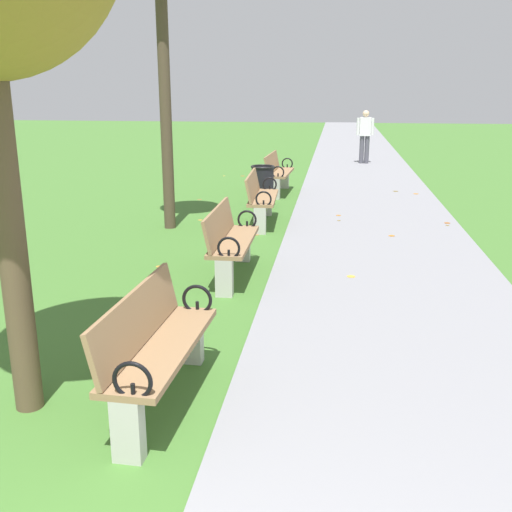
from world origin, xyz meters
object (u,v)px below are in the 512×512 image
at_px(park_bench_3, 230,240).
at_px(park_bench_4, 260,197).
at_px(park_bench_2, 156,346).
at_px(trash_bin, 263,186).
at_px(park_bench_5, 278,172).
at_px(pedestrian_walking, 365,134).

distance_m(park_bench_3, park_bench_4, 3.09).
height_order(park_bench_2, trash_bin, park_bench_2).
xyz_separation_m(park_bench_4, park_bench_5, (0.00, 3.17, 0.00)).
bearing_deg(park_bench_2, trash_bin, 91.07).
bearing_deg(pedestrian_walking, park_bench_5, -110.72).
bearing_deg(pedestrian_walking, park_bench_4, -103.66).
bearing_deg(park_bench_4, park_bench_2, -90.00).
relative_size(park_bench_2, park_bench_3, 1.01).
height_order(park_bench_2, park_bench_3, same).
height_order(park_bench_3, trash_bin, park_bench_3).
bearing_deg(park_bench_4, park_bench_5, 90.00).
height_order(pedestrian_walking, trash_bin, pedestrian_walking).
bearing_deg(trash_bin, park_bench_2, -88.93).
xyz_separation_m(park_bench_2, park_bench_5, (0.00, 9.49, 0.00)).
xyz_separation_m(pedestrian_walking, trash_bin, (-2.30, -7.33, -0.50)).
bearing_deg(pedestrian_walking, trash_bin, -107.42).
relative_size(park_bench_2, pedestrian_walking, 1.00).
bearing_deg(park_bench_3, trash_bin, 91.83).
xyz_separation_m(park_bench_3, pedestrian_walking, (2.15, 11.95, 0.44)).
bearing_deg(park_bench_3, park_bench_2, -90.00).
bearing_deg(pedestrian_walking, park_bench_3, -100.21).
height_order(park_bench_5, trash_bin, park_bench_5).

